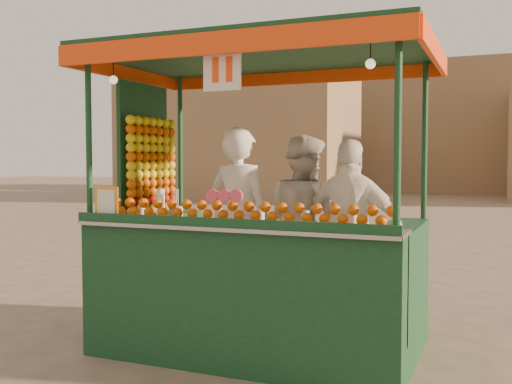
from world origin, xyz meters
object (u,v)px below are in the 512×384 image
at_px(juice_cart, 250,253).
at_px(vendor_left, 239,220).
at_px(vendor_middle, 304,223).
at_px(vendor_right, 351,229).

distance_m(juice_cart, vendor_left, 0.36).
bearing_deg(vendor_middle, vendor_right, -159.94).
height_order(juice_cart, vendor_right, juice_cart).
bearing_deg(vendor_left, vendor_middle, -145.23).
distance_m(vendor_middle, vendor_right, 0.51).
bearing_deg(vendor_middle, juice_cart, 82.87).
height_order(vendor_left, vendor_right, vendor_left).
height_order(vendor_middle, vendor_right, vendor_middle).
height_order(juice_cart, vendor_left, juice_cart).
bearing_deg(juice_cart, vendor_left, 144.07).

